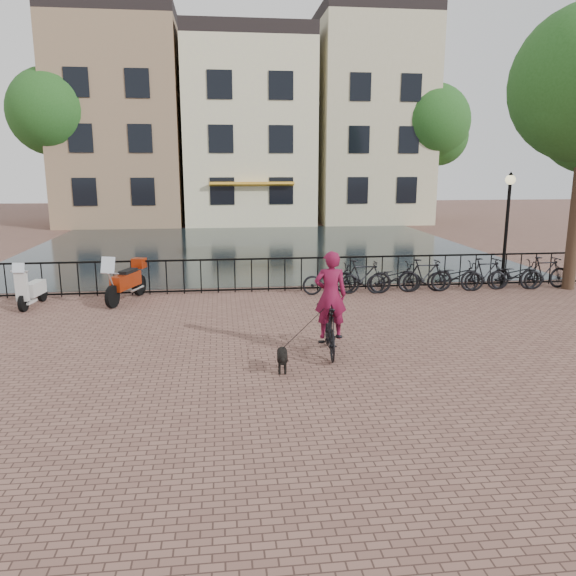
{
  "coord_description": "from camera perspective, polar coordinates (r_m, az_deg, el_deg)",
  "views": [
    {
      "loc": [
        -1.36,
        -8.44,
        3.74
      ],
      "look_at": [
        0.0,
        3.0,
        1.2
      ],
      "focal_mm": 35.0,
      "sensor_mm": 36.0,
      "label": 1
    }
  ],
  "objects": [
    {
      "name": "canal_house_mid",
      "position": [
        38.54,
        -4.15,
        15.62
      ],
      "size": [
        8.0,
        9.5,
        11.8
      ],
      "color": "beige",
      "rests_on": "ground"
    },
    {
      "name": "parked_bike_0",
      "position": [
        16.48,
        4.41,
        0.89
      ],
      "size": [
        1.74,
        0.68,
        0.9
      ],
      "primitive_type": "imported",
      "rotation": [
        0.0,
        0.0,
        1.62
      ],
      "color": "black",
      "rests_on": "ground"
    },
    {
      "name": "parked_bike_2",
      "position": [
        16.95,
        10.73,
        1.03
      ],
      "size": [
        1.76,
        0.76,
        0.9
      ],
      "primitive_type": "imported",
      "rotation": [
        0.0,
        0.0,
        1.66
      ],
      "color": "black",
      "rests_on": "ground"
    },
    {
      "name": "canal_water",
      "position": [
        26.05,
        -3.72,
        4.16
      ],
      "size": [
        20.0,
        20.0,
        0.0
      ],
      "primitive_type": "plane",
      "color": "black",
      "rests_on": "ground"
    },
    {
      "name": "canal_house_right",
      "position": [
        39.79,
        7.92,
        16.52
      ],
      "size": [
        7.0,
        9.0,
        13.3
      ],
      "color": "#C1B88F",
      "rests_on": "ground"
    },
    {
      "name": "parked_bike_3",
      "position": [
        17.25,
        13.75,
        1.25
      ],
      "size": [
        1.67,
        0.51,
        1.0
      ],
      "primitive_type": "imported",
      "rotation": [
        0.0,
        0.0,
        1.55
      ],
      "color": "black",
      "rests_on": "ground"
    },
    {
      "name": "lamp_post",
      "position": [
        18.23,
        21.43,
        7.3
      ],
      "size": [
        0.3,
        0.3,
        3.45
      ],
      "color": "black",
      "rests_on": "ground"
    },
    {
      "name": "tree_far_right",
      "position": [
        37.96,
        14.42,
        16.01
      ],
      "size": [
        4.76,
        4.76,
        8.76
      ],
      "color": "black",
      "rests_on": "ground"
    },
    {
      "name": "railing",
      "position": [
        16.81,
        -2.01,
        1.33
      ],
      "size": [
        20.0,
        0.05,
        1.02
      ],
      "color": "black",
      "rests_on": "ground"
    },
    {
      "name": "parked_bike_6",
      "position": [
        18.44,
        22.07,
        1.24
      ],
      "size": [
        1.76,
        0.76,
        0.9
      ],
      "primitive_type": "imported",
      "rotation": [
        0.0,
        0.0,
        1.48
      ],
      "color": "black",
      "rests_on": "ground"
    },
    {
      "name": "dog",
      "position": [
        10.42,
        -0.59,
        -7.21
      ],
      "size": [
        0.29,
        0.72,
        0.48
      ],
      "rotation": [
        0.0,
        0.0,
        -0.09
      ],
      "color": "black",
      "rests_on": "ground"
    },
    {
      "name": "parked_bike_1",
      "position": [
        16.68,
        7.62,
        1.13
      ],
      "size": [
        1.72,
        0.71,
        1.0
      ],
      "primitive_type": "imported",
      "rotation": [
        0.0,
        0.0,
        1.42
      ],
      "color": "black",
      "rests_on": "ground"
    },
    {
      "name": "canal_house_left",
      "position": [
        39.02,
        -16.45,
        15.86
      ],
      "size": [
        7.5,
        9.0,
        12.8
      ],
      "color": "#947556",
      "rests_on": "ground"
    },
    {
      "name": "ground",
      "position": [
        9.33,
        2.21,
        -11.21
      ],
      "size": [
        100.0,
        100.0,
        0.0
      ],
      "primitive_type": "plane",
      "color": "brown",
      "rests_on": "ground"
    },
    {
      "name": "parked_bike_5",
      "position": [
        18.0,
        19.43,
        1.35
      ],
      "size": [
        1.71,
        0.66,
        1.0
      ],
      "primitive_type": "imported",
      "rotation": [
        0.0,
        0.0,
        1.69
      ],
      "color": "black",
      "rests_on": "ground"
    },
    {
      "name": "cyclist",
      "position": [
        11.18,
        4.31,
        -2.16
      ],
      "size": [
        0.82,
        1.83,
        2.45
      ],
      "rotation": [
        0.0,
        0.0,
        3.05
      ],
      "color": "black",
      "rests_on": "ground"
    },
    {
      "name": "parked_bike_4",
      "position": [
        17.61,
        16.64,
        1.15
      ],
      "size": [
        1.77,
        0.76,
        0.9
      ],
      "primitive_type": "imported",
      "rotation": [
        0.0,
        0.0,
        1.48
      ],
      "color": "black",
      "rests_on": "ground"
    },
    {
      "name": "motorcycle",
      "position": [
        16.18,
        -16.16,
        1.15
      ],
      "size": [
        1.12,
        2.03,
        1.42
      ],
      "rotation": [
        0.0,
        0.0,
        -0.34
      ],
      "color": "#9C270B",
      "rests_on": "ground"
    },
    {
      "name": "parked_bike_7",
      "position": [
        18.91,
        24.61,
        1.43
      ],
      "size": [
        1.7,
        0.61,
        1.0
      ],
      "primitive_type": "imported",
      "rotation": [
        0.0,
        0.0,
        1.65
      ],
      "color": "black",
      "rests_on": "ground"
    },
    {
      "name": "tree_far_left",
      "position": [
        36.85,
        -22.87,
        16.15
      ],
      "size": [
        5.04,
        5.04,
        9.27
      ],
      "color": "black",
      "rests_on": "ground"
    },
    {
      "name": "scooter",
      "position": [
        16.5,
        -24.6,
        0.54
      ],
      "size": [
        0.59,
        1.47,
        1.32
      ],
      "rotation": [
        0.0,
        0.0,
        -0.13
      ],
      "color": "beige",
      "rests_on": "ground"
    }
  ]
}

